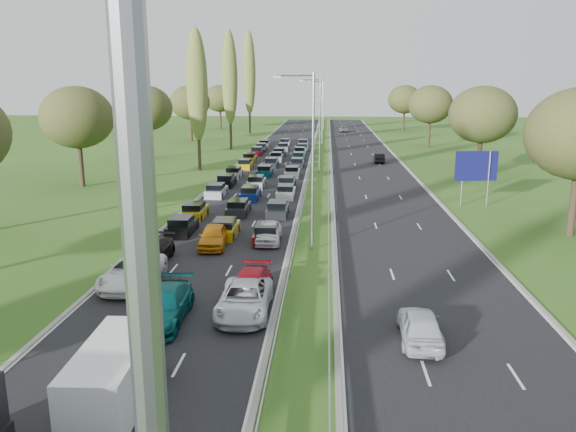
# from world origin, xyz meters

# --- Properties ---
(ground) EXTENTS (260.00, 260.00, 0.00)m
(ground) POSITION_xyz_m (4.50, 80.00, 0.00)
(ground) COLOR #2D5319
(ground) RESTS_ON ground
(near_carriageway) EXTENTS (10.50, 215.00, 0.04)m
(near_carriageway) POSITION_xyz_m (-2.25, 82.50, 0.00)
(near_carriageway) COLOR black
(near_carriageway) RESTS_ON ground
(far_carriageway) EXTENTS (10.50, 215.00, 0.04)m
(far_carriageway) POSITION_xyz_m (11.25, 82.50, 0.00)
(far_carriageway) COLOR black
(far_carriageway) RESTS_ON ground
(central_reservation) EXTENTS (2.36, 215.00, 0.32)m
(central_reservation) POSITION_xyz_m (4.50, 82.50, 0.55)
(central_reservation) COLOR gray
(central_reservation) RESTS_ON ground
(lamp_columns) EXTENTS (0.18, 140.18, 12.00)m
(lamp_columns) POSITION_xyz_m (4.50, 78.00, 6.00)
(lamp_columns) COLOR gray
(lamp_columns) RESTS_ON ground
(poplar_row) EXTENTS (2.80, 127.80, 22.44)m
(poplar_row) POSITION_xyz_m (-11.50, 68.17, 12.39)
(poplar_row) COLOR #2D2116
(poplar_row) RESTS_ON ground
(woodland_left) EXTENTS (8.00, 166.00, 11.10)m
(woodland_left) POSITION_xyz_m (-22.00, 62.63, 7.68)
(woodland_left) COLOR #2D2116
(woodland_left) RESTS_ON ground
(woodland_right) EXTENTS (8.00, 153.00, 11.10)m
(woodland_right) POSITION_xyz_m (24.00, 66.67, 7.68)
(woodland_right) COLOR #2D2116
(woodland_right) RESTS_ON ground
(traffic_queue_fill) EXTENTS (9.08, 69.52, 0.80)m
(traffic_queue_fill) POSITION_xyz_m (-2.27, 77.66, 0.44)
(traffic_queue_fill) COLOR black
(traffic_queue_fill) RESTS_ON ground
(near_car_2) EXTENTS (2.76, 5.77, 1.59)m
(near_car_2) POSITION_xyz_m (-5.56, 35.11, 0.81)
(near_car_2) COLOR white
(near_car_2) RESTS_ON near_carriageway
(near_car_3) EXTENTS (2.29, 5.23, 1.50)m
(near_car_3) POSITION_xyz_m (-5.76, 39.13, 0.77)
(near_car_3) COLOR black
(near_car_3) RESTS_ON near_carriageway
(near_car_7) EXTENTS (2.37, 5.55, 1.60)m
(near_car_7) POSITION_xyz_m (-2.34, 30.26, 0.82)
(near_car_7) COLOR #044545
(near_car_7) RESTS_ON near_carriageway
(near_car_8) EXTENTS (2.06, 4.65, 1.56)m
(near_car_8) POSITION_xyz_m (-2.45, 43.08, 0.80)
(near_car_8) COLOR #C4720D
(near_car_8) RESTS_ON near_carriageway
(near_car_10) EXTENTS (2.61, 5.53, 1.53)m
(near_car_10) POSITION_xyz_m (1.44, 31.45, 0.78)
(near_car_10) COLOR #B1B4BB
(near_car_10) RESTS_ON near_carriageway
(near_car_11) EXTENTS (2.21, 5.02, 1.43)m
(near_car_11) POSITION_xyz_m (1.44, 33.52, 0.74)
(near_car_11) COLOR maroon
(near_car_11) RESTS_ON near_carriageway
(near_car_12) EXTENTS (1.89, 4.49, 1.52)m
(near_car_12) POSITION_xyz_m (1.29, 44.58, 0.78)
(near_car_12) COLOR silver
(near_car_12) RESTS_ON near_carriageway
(far_car_0) EXTENTS (1.93, 4.48, 1.51)m
(far_car_0) POSITION_xyz_m (9.70, 28.89, 0.77)
(far_car_0) COLOR silver
(far_car_0) RESTS_ON far_carriageway
(far_car_1) EXTENTS (1.46, 4.06, 1.33)m
(far_car_1) POSITION_xyz_m (13.13, 88.12, 0.69)
(far_car_1) COLOR black
(far_car_1) RESTS_ON far_carriageway
(far_car_2) EXTENTS (2.30, 4.84, 1.33)m
(far_car_2) POSITION_xyz_m (9.47, 142.75, 0.69)
(far_car_2) COLOR slate
(far_car_2) RESTS_ON far_carriageway
(white_van_rear) EXTENTS (2.16, 5.51, 2.22)m
(white_van_rear) POSITION_xyz_m (-2.02, 23.27, 1.14)
(white_van_rear) COLOR silver
(white_van_rear) RESTS_ON near_carriageway
(direction_sign) EXTENTS (3.99, 0.47, 5.20)m
(direction_sign) POSITION_xyz_m (19.40, 58.48, 3.57)
(direction_sign) COLOR gray
(direction_sign) RESTS_ON ground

